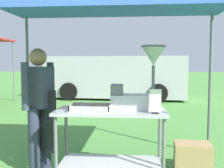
% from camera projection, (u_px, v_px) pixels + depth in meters
% --- Properties ---
extents(ground_plane, '(70.00, 70.00, 0.00)m').
position_uv_depth(ground_plane, '(123.00, 111.00, 7.76)').
color(ground_plane, '#519342').
extents(stall_canopy, '(3.05, 1.88, 2.20)m').
position_uv_depth(stall_canopy, '(111.00, 6.00, 3.07)').
color(stall_canopy, slate).
rests_on(stall_canopy, ground).
extents(donut_cart, '(1.31, 0.56, 0.87)m').
position_uv_depth(donut_cart, '(111.00, 130.00, 3.10)').
color(donut_cart, '#B7B7BC').
rests_on(donut_cart, ground).
extents(donut_tray, '(0.47, 0.31, 0.07)m').
position_uv_depth(donut_tray, '(91.00, 108.00, 3.05)').
color(donut_tray, '#B7B7BC').
rests_on(donut_tray, donut_cart).
extents(donut_fryer, '(0.64, 0.28, 0.76)m').
position_uv_depth(donut_fryer, '(140.00, 85.00, 3.08)').
color(donut_fryer, '#B7B7BC').
rests_on(donut_fryer, donut_cart).
extents(menu_sign, '(0.13, 0.05, 0.27)m').
position_uv_depth(menu_sign, '(155.00, 103.00, 2.84)').
color(menu_sign, black).
rests_on(menu_sign, donut_cart).
extents(vendor, '(0.46, 0.52, 1.61)m').
position_uv_depth(vendor, '(39.00, 104.00, 3.31)').
color(vendor, '#2D3347').
rests_on(vendor, ground).
extents(supply_crate, '(0.49, 0.36, 0.38)m').
position_uv_depth(supply_crate, '(193.00, 157.00, 3.39)').
color(supply_crate, tan).
rests_on(supply_crate, ground).
extents(van_silver, '(5.58, 2.40, 1.69)m').
position_uv_depth(van_silver, '(116.00, 77.00, 10.53)').
color(van_silver, '#BCBCC1').
rests_on(van_silver, ground).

